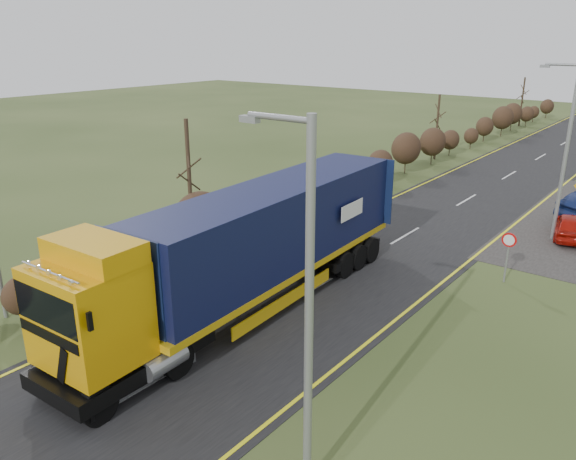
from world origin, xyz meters
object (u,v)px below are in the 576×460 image
at_px(lorry, 252,243).
at_px(car_red_hatchback, 571,226).
at_px(streetlight_near, 305,303).
at_px(speed_sign, 508,249).

xyz_separation_m(lorry, car_red_hatchback, (7.23, 14.99, -1.89)).
bearing_deg(streetlight_near, car_red_hatchback, 87.75).
bearing_deg(car_red_hatchback, streetlight_near, 73.49).
bearing_deg(car_red_hatchback, lorry, 49.98).
distance_m(lorry, streetlight_near, 8.77).
distance_m(lorry, speed_sign, 10.20).
bearing_deg(lorry, car_red_hatchback, 61.37).
xyz_separation_m(lorry, streetlight_near, (6.42, -5.66, 1.92)).
bearing_deg(lorry, streetlight_near, -44.28).
xyz_separation_m(car_red_hatchback, streetlight_near, (-0.81, -20.65, 3.80)).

